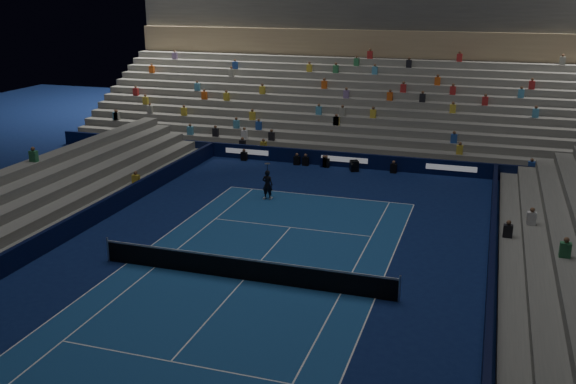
% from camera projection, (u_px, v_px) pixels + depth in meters
% --- Properties ---
extents(ground, '(90.00, 90.00, 0.00)m').
position_uv_depth(ground, '(244.00, 280.00, 26.53)').
color(ground, '#0C1949').
rests_on(ground, ground).
extents(court_surface, '(10.97, 23.77, 0.01)m').
position_uv_depth(court_surface, '(244.00, 280.00, 26.53)').
color(court_surface, navy).
rests_on(court_surface, ground).
extents(sponsor_barrier_far, '(44.00, 0.25, 1.00)m').
position_uv_depth(sponsor_barrier_far, '(345.00, 160.00, 43.17)').
color(sponsor_barrier_far, '#080F32').
rests_on(sponsor_barrier_far, ground).
extents(sponsor_barrier_east, '(0.25, 37.00, 1.00)m').
position_uv_depth(sponsor_barrier_east, '(489.00, 302.00, 23.56)').
color(sponsor_barrier_east, black).
rests_on(sponsor_barrier_east, ground).
extents(sponsor_barrier_west, '(0.25, 37.00, 1.00)m').
position_uv_depth(sponsor_barrier_west, '(45.00, 242.00, 29.20)').
color(sponsor_barrier_west, black).
rests_on(sponsor_barrier_west, ground).
extents(grandstand_main, '(44.00, 15.20, 11.20)m').
position_uv_depth(grandstand_main, '(372.00, 96.00, 50.82)').
color(grandstand_main, slate).
rests_on(grandstand_main, ground).
extents(tennis_net, '(12.90, 0.10, 1.10)m').
position_uv_depth(tennis_net, '(243.00, 269.00, 26.38)').
color(tennis_net, '#B2B2B7').
rests_on(tennis_net, ground).
extents(tennis_player, '(0.65, 0.45, 1.72)m').
position_uv_depth(tennis_player, '(268.00, 185.00, 36.43)').
color(tennis_player, black).
rests_on(tennis_player, ground).
extents(broadcast_camera, '(0.73, 1.07, 0.69)m').
position_uv_depth(broadcast_camera, '(354.00, 166.00, 42.25)').
color(broadcast_camera, black).
rests_on(broadcast_camera, ground).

